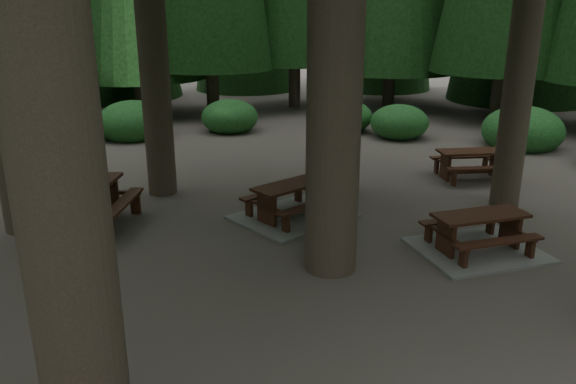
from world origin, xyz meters
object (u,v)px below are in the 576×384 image
object	(u,v)px
picnic_table_a	(478,239)
picnic_table_c	(293,206)
picnic_table_b	(88,200)
picnic_table_d	(471,160)

from	to	relation	value
picnic_table_a	picnic_table_c	bearing A→B (deg)	135.57
picnic_table_b	picnic_table_c	bearing A→B (deg)	-79.36
picnic_table_a	picnic_table_c	world-z (taller)	picnic_table_c
picnic_table_b	picnic_table_d	xyz separation A→B (m)	(8.99, 0.71, -0.08)
picnic_table_b	picnic_table_c	size ratio (longest dim) A/B	0.87
picnic_table_b	picnic_table_d	bearing A→B (deg)	-65.04
picnic_table_c	picnic_table_d	size ratio (longest dim) A/B	1.47
picnic_table_a	picnic_table_d	bearing A→B (deg)	57.33
picnic_table_a	picnic_table_b	world-z (taller)	picnic_table_b
picnic_table_a	picnic_table_c	size ratio (longest dim) A/B	0.77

